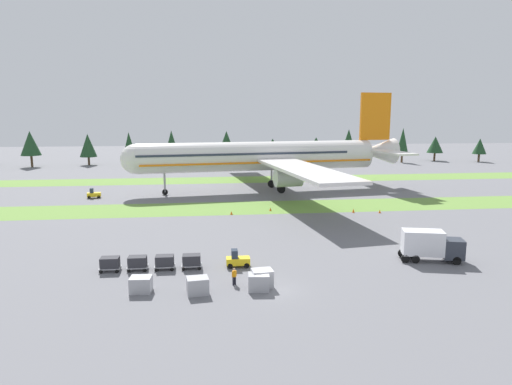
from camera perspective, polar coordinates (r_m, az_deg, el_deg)
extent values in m
plane|color=slate|center=(45.40, 1.82, -11.90)|extent=(400.00, 400.00, 0.00)
cube|color=olive|center=(82.36, -2.08, -1.92)|extent=(320.00, 11.50, 0.01)
cube|color=olive|center=(116.78, -3.42, 1.58)|extent=(320.00, 11.50, 0.01)
cylinder|color=silver|center=(99.01, 0.27, 4.54)|extent=(51.52, 12.94, 6.22)
sphere|color=silver|center=(95.93, -14.74, 4.04)|extent=(6.09, 6.09, 6.09)
cone|color=silver|center=(109.36, 14.72, 4.97)|extent=(9.44, 7.01, 5.91)
cube|color=orange|center=(99.12, 0.26, 3.91)|extent=(50.30, 12.90, 0.36)
cube|color=#283342|center=(98.22, -1.50, 4.95)|extent=(45.35, 12.18, 0.44)
cube|color=silver|center=(80.74, 6.00, 2.83)|extent=(12.59, 35.08, 0.56)
cylinder|color=#A3A3A8|center=(85.43, 4.03, 1.86)|extent=(5.40, 4.05, 3.42)
cube|color=silver|center=(119.41, -0.71, 5.16)|extent=(12.59, 35.08, 0.56)
cylinder|color=#A3A3A8|center=(114.33, -0.70, 3.91)|extent=(5.40, 4.05, 3.42)
cube|color=silver|center=(102.00, 16.61, 4.81)|extent=(6.15, 12.97, 0.39)
cube|color=silver|center=(116.19, 12.53, 5.56)|extent=(6.15, 12.97, 0.39)
cube|color=orange|center=(108.71, 14.61, 9.13)|extent=(7.32, 1.63, 10.57)
cylinder|color=#A3A3A8|center=(96.50, -11.30, 1.83)|extent=(0.44, 0.44, 6.09)
cylinder|color=black|center=(96.96, -11.24, 0.05)|extent=(1.25, 0.58, 1.20)
cylinder|color=#A3A3A8|center=(97.00, 3.17, 2.12)|extent=(0.44, 0.44, 5.84)
cylinder|color=black|center=(97.44, 3.15, 0.42)|extent=(1.76, 0.82, 1.70)
cylinder|color=#A3A3A8|center=(104.09, 1.95, 2.66)|extent=(0.44, 0.44, 5.84)
cylinder|color=black|center=(104.50, 1.94, 1.08)|extent=(1.76, 0.82, 1.70)
cube|color=yellow|center=(51.30, -2.25, -8.48)|extent=(2.61, 1.33, 0.77)
cube|color=#283342|center=(51.02, -2.70, -7.61)|extent=(0.71, 1.10, 0.90)
cylinder|color=black|center=(52.00, -1.27, -8.67)|extent=(0.60, 0.21, 0.60)
cylinder|color=black|center=(50.96, -1.17, -9.06)|extent=(0.60, 0.21, 0.60)
cylinder|color=black|center=(51.90, -3.30, -8.72)|extent=(0.60, 0.21, 0.60)
cylinder|color=black|center=(50.85, -3.24, -9.12)|extent=(0.60, 0.21, 0.60)
cube|color=#A3A3A8|center=(51.34, -8.00, -8.89)|extent=(2.22, 1.53, 0.10)
cube|color=#2D2D33|center=(51.15, -8.02, -8.26)|extent=(1.95, 1.34, 1.10)
cylinder|color=black|center=(52.03, -7.04, -8.85)|extent=(0.40, 0.12, 0.40)
cylinder|color=black|center=(50.73, -7.07, -9.35)|extent=(0.40, 0.12, 0.40)
cylinder|color=black|center=(52.10, -8.90, -8.87)|extent=(0.40, 0.12, 0.40)
cylinder|color=black|center=(50.80, -8.98, -9.37)|extent=(0.40, 0.12, 0.40)
cube|color=#A3A3A8|center=(51.54, -11.27, -8.92)|extent=(2.22, 1.53, 0.10)
cube|color=#2D2D33|center=(51.36, -11.29, -8.28)|extent=(1.95, 1.34, 1.10)
cylinder|color=black|center=(52.19, -10.26, -8.88)|extent=(0.40, 0.12, 0.40)
cylinder|color=black|center=(50.88, -10.38, -9.38)|extent=(0.40, 0.12, 0.40)
cylinder|color=black|center=(52.35, -12.11, -8.88)|extent=(0.40, 0.12, 0.40)
cylinder|color=black|center=(51.05, -12.28, -9.38)|extent=(0.40, 0.12, 0.40)
cube|color=#A3A3A8|center=(51.91, -14.49, -8.91)|extent=(2.22, 1.53, 0.10)
cube|color=#2D2D33|center=(51.72, -14.52, -8.28)|extent=(1.95, 1.34, 1.10)
cylinder|color=black|center=(52.50, -13.46, -8.88)|extent=(0.40, 0.12, 0.40)
cylinder|color=black|center=(51.20, -13.66, -9.37)|extent=(0.40, 0.12, 0.40)
cylinder|color=black|center=(52.75, -15.28, -8.87)|extent=(0.40, 0.12, 0.40)
cylinder|color=black|center=(51.46, -15.53, -9.36)|extent=(0.40, 0.12, 0.40)
cube|color=#A3A3A8|center=(52.43, -17.66, -8.88)|extent=(2.22, 1.53, 0.10)
cube|color=#2D2D33|center=(52.24, -17.70, -8.25)|extent=(1.95, 1.34, 1.10)
cylinder|color=black|center=(52.97, -16.61, -8.86)|extent=(0.40, 0.12, 0.40)
cylinder|color=black|center=(51.68, -16.89, -9.34)|extent=(0.40, 0.12, 0.40)
cylinder|color=black|center=(53.31, -18.39, -8.83)|extent=(0.40, 0.12, 0.40)
cylinder|color=black|center=(52.03, -18.72, -9.31)|extent=(0.40, 0.12, 0.40)
cube|color=#2D333D|center=(57.19, 23.26, -6.42)|extent=(2.69, 2.77, 2.20)
cube|color=#283342|center=(57.38, 24.31, -5.99)|extent=(0.58, 2.03, 0.97)
cube|color=silver|center=(56.21, 20.00, -5.85)|extent=(4.93, 3.33, 2.80)
cylinder|color=black|center=(58.48, 23.13, -7.18)|extent=(1.00, 0.53, 0.96)
cylinder|color=black|center=(56.64, 23.67, -7.77)|extent=(1.00, 0.53, 0.96)
cylinder|color=black|center=(57.43, 18.80, -7.21)|extent=(1.00, 0.53, 0.96)
cylinder|color=black|center=(55.56, 19.20, -7.81)|extent=(1.00, 0.53, 0.96)
cylinder|color=black|center=(57.22, 17.69, -7.22)|extent=(1.00, 0.53, 0.96)
cylinder|color=black|center=(55.34, 18.05, -7.82)|extent=(1.00, 0.53, 0.96)
cube|color=yellow|center=(97.29, -19.49, -0.25)|extent=(2.75, 1.63, 0.77)
cube|color=#283342|center=(97.20, -19.74, 0.23)|extent=(0.84, 1.18, 0.90)
cylinder|color=black|center=(97.81, -18.91, -0.39)|extent=(0.62, 0.28, 0.60)
cylinder|color=black|center=(96.74, -18.97, -0.50)|extent=(0.62, 0.28, 0.60)
cylinder|color=black|center=(97.99, -19.97, -0.43)|extent=(0.62, 0.28, 0.60)
cylinder|color=black|center=(96.91, -20.04, -0.55)|extent=(0.62, 0.28, 0.60)
cylinder|color=black|center=(46.36, -2.61, -10.87)|extent=(0.18, 0.18, 0.85)
cylinder|color=black|center=(46.24, -2.83, -10.93)|extent=(0.18, 0.18, 0.85)
cylinder|color=orange|center=(46.04, -2.73, -10.04)|extent=(0.36, 0.36, 0.62)
sphere|color=tan|center=(45.89, -2.73, -9.50)|extent=(0.24, 0.24, 0.24)
cylinder|color=orange|center=(46.18, -2.49, -10.02)|extent=(0.10, 0.10, 0.58)
cylinder|color=orange|center=(45.93, -2.96, -10.14)|extent=(0.10, 0.10, 0.58)
cube|color=#A3A3A8|center=(45.73, -14.10, -11.03)|extent=(2.11, 1.74, 1.51)
cube|color=#A3A3A8|center=(44.35, -7.26, -11.42)|extent=(2.18, 1.84, 1.59)
cube|color=#A3A3A8|center=(44.83, 0.34, -11.08)|extent=(2.14, 1.78, 1.62)
cube|color=#A3A3A8|center=(45.60, 0.76, -10.61)|extent=(2.16, 1.80, 1.75)
cone|color=orange|center=(80.88, 15.13, -2.27)|extent=(0.44, 0.44, 0.58)
cone|color=orange|center=(76.96, -3.07, -2.53)|extent=(0.44, 0.44, 0.62)
cone|color=orange|center=(79.80, 1.81, -2.09)|extent=(0.44, 0.44, 0.57)
cone|color=orange|center=(80.14, 12.01, -2.22)|extent=(0.44, 0.44, 0.68)
cylinder|color=#4C3823|center=(160.20, -26.09, 3.51)|extent=(0.70, 0.70, 3.70)
cone|color=#1E4223|center=(159.77, -26.25, 5.52)|extent=(6.09, 6.09, 7.58)
cylinder|color=#4C3823|center=(159.33, -20.05, 3.71)|extent=(0.70, 0.70, 2.71)
cone|color=#1E4223|center=(158.92, -20.16, 5.53)|extent=(5.42, 5.42, 7.43)
cylinder|color=#4C3823|center=(156.29, -15.41, 3.87)|extent=(0.70, 0.70, 2.82)
cone|color=#1E4223|center=(155.86, -15.50, 5.81)|extent=(4.08, 4.08, 7.83)
cylinder|color=#4C3823|center=(152.79, -10.39, 3.94)|extent=(0.70, 0.70, 2.89)
cone|color=#1E4223|center=(152.33, -10.45, 6.04)|extent=(4.73, 4.73, 8.31)
cylinder|color=#4C3823|center=(155.93, -3.67, 4.17)|extent=(0.70, 0.70, 2.76)
cone|color=#1E4223|center=(155.48, -3.69, 6.16)|extent=(6.05, 6.05, 8.07)
cylinder|color=#4C3823|center=(155.12, 2.07, 4.19)|extent=(0.70, 0.70, 2.94)
cone|color=#1E4223|center=(154.76, 2.08, 5.72)|extent=(6.12, 6.12, 5.33)
cylinder|color=#4C3823|center=(157.06, 7.43, 4.20)|extent=(0.70, 0.70, 3.04)
cone|color=#1E4223|center=(156.70, 7.47, 5.79)|extent=(5.86, 5.86, 5.70)
cylinder|color=#4C3823|center=(160.34, 11.37, 4.27)|extent=(0.70, 0.70, 3.40)
cone|color=#1E4223|center=(159.90, 11.44, 6.30)|extent=(5.04, 5.04, 7.97)
cylinder|color=#4C3823|center=(165.22, 17.67, 4.22)|extent=(0.70, 0.70, 3.73)
cone|color=#1E4223|center=(164.79, 17.78, 6.25)|extent=(3.69, 3.69, 8.01)
cylinder|color=#4C3823|center=(175.20, 21.29, 4.17)|extent=(0.70, 0.70, 2.86)
cone|color=#1E4223|center=(174.88, 21.38, 5.57)|extent=(5.58, 5.58, 5.74)
cylinder|color=#4C3823|center=(177.83, 25.94, 3.90)|extent=(0.70, 0.70, 2.73)
cone|color=#1E4223|center=(177.52, 26.04, 5.19)|extent=(4.65, 4.65, 5.34)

